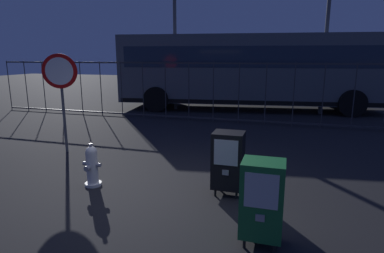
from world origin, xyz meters
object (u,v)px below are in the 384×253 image
Objects in this scene: newspaper_box_primary at (228,160)px; stop_sign at (61,83)px; fire_hydrant at (92,166)px; street_light_near_right at (175,12)px; newspaper_box_secondary at (262,199)px; bus_near at (250,68)px.

stop_sign reaches higher than newspaper_box_primary.
fire_hydrant is 8.98m from street_light_near_right.
fire_hydrant is at bearing 161.74° from newspaper_box_secondary.
bus_near reaches higher than newspaper_box_secondary.
newspaper_box_primary is 9.25m from street_light_near_right.
fire_hydrant is at bearing -171.96° from newspaper_box_primary.
stop_sign is 0.33× the size of street_light_near_right.
stop_sign is at bearing 138.23° from fire_hydrant.
stop_sign is at bearing 162.98° from newspaper_box_primary.
fire_hydrant is 0.33× the size of stop_sign.
street_light_near_right is (0.34, 6.59, 2.29)m from stop_sign.
newspaper_box_secondary is 10.59m from street_light_near_right.
bus_near is at bearing 66.13° from stop_sign.
newspaper_box_primary is at bearing 116.20° from newspaper_box_secondary.
newspaper_box_primary is 1.42m from newspaper_box_secondary.
street_light_near_right is at bearing 99.67° from fire_hydrant.
street_light_near_right is at bearing 115.07° from newspaper_box_primary.
bus_near is at bearing 97.59° from newspaper_box_secondary.
street_light_near_right is at bearing -171.73° from bus_near.
fire_hydrant is 2.30m from newspaper_box_primary.
street_light_near_right is (-1.39, 8.14, 3.54)m from fire_hydrant.
fire_hydrant is 9.23m from bus_near.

